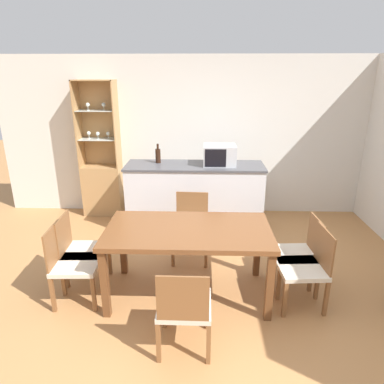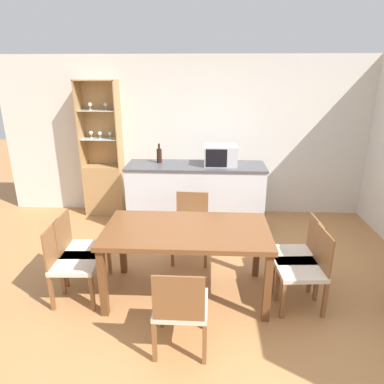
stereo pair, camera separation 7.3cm
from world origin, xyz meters
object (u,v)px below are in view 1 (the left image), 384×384
object	(u,v)px
dining_chair_head_near	(184,307)
microwave	(220,155)
dining_table	(188,236)
dining_chair_side_right_far	(298,254)
dining_chair_head_far	(191,227)
display_cabinet	(102,178)
dining_chair_side_left_far	(81,250)
dining_chair_side_left_near	(72,263)
dining_chair_side_right_near	(305,267)
wine_bottle	(158,155)

from	to	relation	value
dining_chair_head_near	microwave	xyz separation A→B (m)	(0.38, 2.49, 0.72)
dining_table	dining_chair_side_right_far	distance (m)	1.22
dining_table	dining_chair_head_near	bearing A→B (deg)	-90.03
dining_chair_head_far	display_cabinet	bearing A→B (deg)	-40.68
dining_table	microwave	size ratio (longest dim) A/B	3.63
dining_chair_side_left_far	dining_chair_side_left_near	distance (m)	0.27
dining_chair_side_right_far	dining_chair_side_left_far	bearing A→B (deg)	86.55
dining_chair_head_near	dining_chair_side_right_near	distance (m)	1.36
display_cabinet	dining_chair_side_left_near	world-z (taller)	display_cabinet
microwave	wine_bottle	size ratio (longest dim) A/B	1.63
dining_chair_head_far	dining_table	bearing A→B (deg)	92.57
display_cabinet	dining_table	world-z (taller)	display_cabinet
display_cabinet	microwave	xyz separation A→B (m)	(1.91, -0.53, 0.52)
display_cabinet	dining_chair_side_left_far	distance (m)	2.14
dining_chair_side_left_far	dining_chair_side_right_near	distance (m)	2.38
dining_chair_side_right_far	dining_chair_head_far	world-z (taller)	same
microwave	wine_bottle	bearing A→B (deg)	174.10
dining_chair_head_near	dining_chair_side_right_near	size ratio (longest dim) A/B	1.00
dining_chair_side_left_far	dining_chair_head_near	size ratio (longest dim) A/B	1.00
dining_chair_head_far	microwave	distance (m)	1.22
dining_table	wine_bottle	bearing A→B (deg)	106.28
dining_chair_side_left_far	wine_bottle	distance (m)	1.92
dining_chair_head_near	wine_bottle	bearing A→B (deg)	101.90
display_cabinet	microwave	distance (m)	2.05
dining_chair_side_left_near	dining_chair_head_far	bearing A→B (deg)	125.35
dining_chair_side_right_near	dining_chair_head_far	world-z (taller)	same
dining_chair_side_right_near	wine_bottle	bearing A→B (deg)	37.41
dining_chair_side_left_far	dining_chair_side_right_near	world-z (taller)	same
dining_chair_side_right_far	dining_chair_head_far	size ratio (longest dim) A/B	1.00
dining_chair_side_left_near	microwave	xyz separation A→B (m)	(1.57, 1.84, 0.72)
microwave	dining_chair_side_right_near	bearing A→B (deg)	-66.43
dining_chair_side_left_far	microwave	bearing A→B (deg)	132.46
dining_chair_head_far	dining_chair_side_left_near	distance (m)	1.51
display_cabinet	dining_chair_side_right_near	distance (m)	3.60
dining_table	dining_chair_side_right_near	distance (m)	1.22
dining_chair_side_right_far	dining_chair_head_far	bearing A→B (deg)	57.58
dining_chair_head_near	dining_chair_side_right_far	size ratio (longest dim) A/B	1.00
display_cabinet	dining_chair_side_left_far	world-z (taller)	display_cabinet
dining_chair_side_left_near	display_cabinet	bearing A→B (deg)	-174.48
dining_chair_side_left_near	dining_chair_side_right_near	bearing A→B (deg)	87.49
display_cabinet	microwave	world-z (taller)	display_cabinet
dining_chair_head_far	dining_chair_head_near	bearing A→B (deg)	92.64
dining_chair_side_left_far	dining_chair_side_right_far	size ratio (longest dim) A/B	1.00
display_cabinet	microwave	bearing A→B (deg)	-15.56
dining_chair_side_left_far	dining_chair_side_left_near	world-z (taller)	same
dining_chair_side_right_far	microwave	size ratio (longest dim) A/B	1.79
dining_chair_side_left_far	dining_chair_side_right_far	bearing A→B (deg)	87.58
dining_chair_side_right_near	microwave	size ratio (longest dim) A/B	1.79
dining_chair_side_right_far	dining_chair_side_left_near	world-z (taller)	same
dining_chair_side_right_near	dining_chair_head_far	size ratio (longest dim) A/B	1.00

